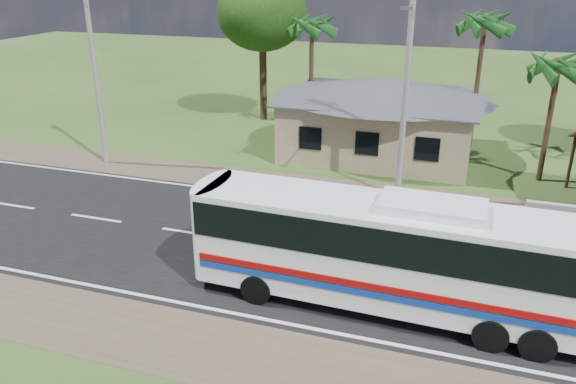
{
  "coord_description": "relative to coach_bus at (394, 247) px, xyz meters",
  "views": [
    {
      "loc": [
        5.71,
        -18.26,
        10.16
      ],
      "look_at": [
        -0.62,
        1.0,
        1.91
      ],
      "focal_mm": 35.0,
      "sensor_mm": 36.0,
      "label": 1
    }
  ],
  "objects": [
    {
      "name": "palm_near",
      "position": [
        5.47,
        13.81,
        3.53
      ],
      "size": [
        2.8,
        2.8,
        6.7
      ],
      "color": "#47301E",
      "rests_on": "ground"
    },
    {
      "name": "utility_poles",
      "position": [
        -1.36,
        9.29,
        3.59
      ],
      "size": [
        32.8,
        2.22,
        11.0
      ],
      "color": "#9E9E99",
      "rests_on": "ground"
    },
    {
      "name": "road",
      "position": [
        -4.03,
        2.81,
        -2.17
      ],
      "size": [
        120.0,
        16.0,
        0.03
      ],
      "color": "black",
      "rests_on": "ground"
    },
    {
      "name": "ground",
      "position": [
        -4.03,
        2.81,
        -2.18
      ],
      "size": [
        120.0,
        120.0,
        0.0
      ],
      "primitive_type": "plane",
      "color": "#2A4719",
      "rests_on": "ground"
    },
    {
      "name": "tree_behind_house",
      "position": [
        -12.03,
        20.81,
        4.94
      ],
      "size": [
        6.0,
        6.0,
        9.61
      ],
      "color": "#47301E",
      "rests_on": "ground"
    },
    {
      "name": "palm_far",
      "position": [
        -8.03,
        18.81,
        4.5
      ],
      "size": [
        2.8,
        2.8,
        7.7
      ],
      "color": "#47301E",
      "rests_on": "ground"
    },
    {
      "name": "palm_mid",
      "position": [
        1.97,
        18.31,
        4.98
      ],
      "size": [
        2.8,
        2.8,
        8.2
      ],
      "color": "#47301E",
      "rests_on": "ground"
    },
    {
      "name": "coach_bus",
      "position": [
        0.0,
        0.0,
        0.0
      ],
      "size": [
        12.34,
        2.94,
        3.81
      ],
      "rotation": [
        0.0,
        0.0,
        -0.03
      ],
      "color": "white",
      "rests_on": "ground"
    },
    {
      "name": "house",
      "position": [
        -3.03,
        15.81,
        0.46
      ],
      "size": [
        12.4,
        10.0,
        5.0
      ],
      "color": "#C9B186",
      "rests_on": "ground"
    }
  ]
}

